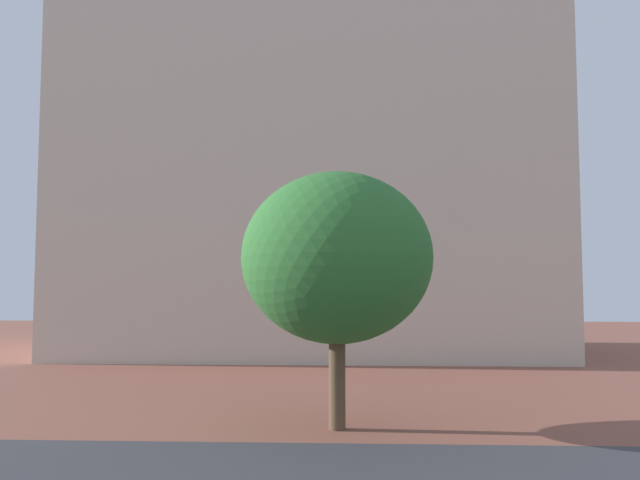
# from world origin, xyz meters

# --- Properties ---
(ground_plane) EXTENTS (120.00, 120.00, 0.00)m
(ground_plane) POSITION_xyz_m (0.00, 10.00, 0.00)
(ground_plane) COLOR brown
(landmark_building) EXTENTS (24.06, 14.30, 38.93)m
(landmark_building) POSITION_xyz_m (-2.14, 33.48, 10.72)
(landmark_building) COLOR beige
(landmark_building) RESTS_ON ground_plane
(tree_curb_far) EXTENTS (4.48, 4.48, 5.99)m
(tree_curb_far) POSITION_xyz_m (-0.00, 13.17, 3.96)
(tree_curb_far) COLOR brown
(tree_curb_far) RESTS_ON ground_plane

